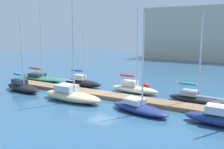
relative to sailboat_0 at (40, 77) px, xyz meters
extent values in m
plane|color=#2D567A|center=(12.07, -2.99, -0.47)|extent=(120.00, 120.00, 0.00)
cube|color=#846647|center=(12.07, -2.99, -0.28)|extent=(26.16, 1.89, 0.38)
cylinder|color=#846647|center=(-0.61, -2.19, 0.05)|extent=(0.28, 0.28, 1.04)
ellipsoid|color=#2D7047|center=(0.11, 0.00, -0.19)|extent=(7.08, 2.18, 0.55)
cube|color=#333842|center=(-0.60, 0.00, 0.26)|extent=(2.13, 1.52, 0.36)
cylinder|color=silver|center=(0.46, 0.00, 5.00)|extent=(0.14, 0.14, 9.84)
cylinder|color=silver|center=(-1.02, 0.00, 1.09)|extent=(2.97, 0.12, 0.11)
ellipsoid|color=#B72D28|center=(-1.02, 0.00, 1.09)|extent=(2.67, 0.37, 0.28)
ellipsoid|color=black|center=(3.21, -5.63, -0.08)|extent=(5.80, 2.40, 0.79)
cube|color=#333842|center=(2.65, -5.55, 0.57)|extent=(1.83, 1.36, 0.51)
cylinder|color=silver|center=(3.49, -5.67, 4.19)|extent=(0.13, 0.13, 7.74)
cylinder|color=silver|center=(2.32, -5.50, 1.38)|extent=(2.35, 0.44, 0.11)
ellipsoid|color=teal|center=(2.32, -5.50, 1.38)|extent=(2.15, 0.66, 0.28)
ellipsoid|color=black|center=(7.43, -0.18, -0.05)|extent=(5.24, 1.57, 0.83)
cube|color=silver|center=(6.91, -0.20, 0.63)|extent=(1.58, 1.06, 0.54)
cylinder|color=silver|center=(7.69, -0.18, 3.24)|extent=(0.13, 0.13, 5.76)
cylinder|color=silver|center=(6.60, -0.20, 1.43)|extent=(2.19, 0.15, 0.11)
ellipsoid|color=blue|center=(6.60, -0.20, 1.43)|extent=(1.98, 0.40, 0.28)
ellipsoid|color=beige|center=(10.57, -5.92, -0.01)|extent=(6.64, 2.19, 0.92)
cube|color=silver|center=(9.90, -5.91, 0.75)|extent=(2.00, 1.50, 0.60)
cylinder|color=silver|center=(10.90, -5.92, 5.38)|extent=(0.14, 0.14, 9.87)
cylinder|color=silver|center=(9.51, -5.91, 1.54)|extent=(2.78, 0.15, 0.11)
ellipsoid|color=beige|center=(14.26, 0.04, -0.07)|extent=(5.45, 1.58, 0.80)
cube|color=silver|center=(13.71, 0.03, 0.58)|extent=(1.64, 1.08, 0.52)
cylinder|color=silver|center=(14.53, 0.04, 4.42)|extent=(0.13, 0.13, 8.19)
cylinder|color=silver|center=(13.39, 0.03, 1.39)|extent=(2.28, 0.13, 0.11)
ellipsoid|color=#B72D28|center=(13.39, 0.03, 1.39)|extent=(2.06, 0.38, 0.28)
ellipsoid|color=navy|center=(17.62, -5.78, -0.13)|extent=(5.73, 2.95, 0.67)
cube|color=silver|center=(17.09, -5.66, 0.42)|extent=(1.88, 1.58, 0.44)
cylinder|color=silver|center=(17.89, -5.84, 3.88)|extent=(0.13, 0.13, 7.35)
cylinder|color=silver|center=(16.77, -5.59, 1.24)|extent=(2.27, 0.61, 0.11)
ellipsoid|color=black|center=(20.84, -0.47, -0.12)|extent=(5.09, 1.83, 0.70)
cube|color=#9EA3AD|center=(20.34, -0.45, 0.46)|extent=(1.55, 1.20, 0.46)
cylinder|color=silver|center=(21.10, -0.48, 3.92)|extent=(0.13, 0.13, 7.38)
cylinder|color=silver|center=(20.04, -0.44, 1.27)|extent=(2.12, 0.19, 0.10)
ellipsoid|color=teal|center=(20.04, -0.44, 1.27)|extent=(1.92, 0.43, 0.28)
cube|color=silver|center=(23.65, -5.44, 0.69)|extent=(1.78, 1.20, 0.57)
cylinder|color=silver|center=(23.30, -5.44, 1.48)|extent=(2.49, 0.12, 0.11)
sphere|color=red|center=(14.60, 2.41, -0.10)|extent=(0.75, 0.75, 0.75)
cube|color=#BCB299|center=(11.94, 39.81, 5.56)|extent=(23.77, 12.79, 12.06)
camera|label=1|loc=(26.21, -24.21, 6.15)|focal=40.98mm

